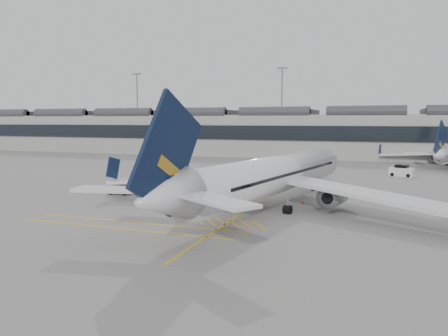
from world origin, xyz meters
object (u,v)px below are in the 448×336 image
(airliner_main, at_px, (271,176))
(belt_loader, at_px, (238,185))
(baggage_cart_a, at_px, (238,193))
(pushback_tug, at_px, (120,189))
(ramp_agent_a, at_px, (252,187))
(ramp_agent_b, at_px, (192,189))

(airliner_main, xyz_separation_m, belt_loader, (-7.33, 11.03, -2.95))
(belt_loader, relative_size, baggage_cart_a, 2.24)
(belt_loader, bearing_deg, pushback_tug, -164.07)
(belt_loader, distance_m, ramp_agent_a, 4.61)
(airliner_main, bearing_deg, belt_loader, 134.71)
(belt_loader, distance_m, pushback_tug, 16.14)
(ramp_agent_a, distance_m, pushback_tug, 17.25)
(airliner_main, distance_m, ramp_agent_a, 9.07)
(ramp_agent_b, bearing_deg, pushback_tug, 10.03)
(belt_loader, relative_size, ramp_agent_b, 2.58)
(baggage_cart_a, distance_m, pushback_tug, 16.06)
(pushback_tug, bearing_deg, airliner_main, -10.00)
(baggage_cart_a, relative_size, ramp_agent_a, 1.18)
(baggage_cart_a, xyz_separation_m, pushback_tug, (-16.04, -0.67, -0.29))
(baggage_cart_a, distance_m, ramp_agent_a, 4.77)
(belt_loader, xyz_separation_m, ramp_agent_b, (-3.72, -7.65, 0.39))
(ramp_agent_a, height_order, ramp_agent_b, ramp_agent_b)
(belt_loader, xyz_separation_m, ramp_agent_a, (2.95, -3.53, 0.36))
(ramp_agent_b, distance_m, pushback_tug, 9.80)
(airliner_main, distance_m, baggage_cart_a, 6.01)
(airliner_main, relative_size, ramp_agent_b, 23.23)
(pushback_tug, bearing_deg, ramp_agent_b, 3.37)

